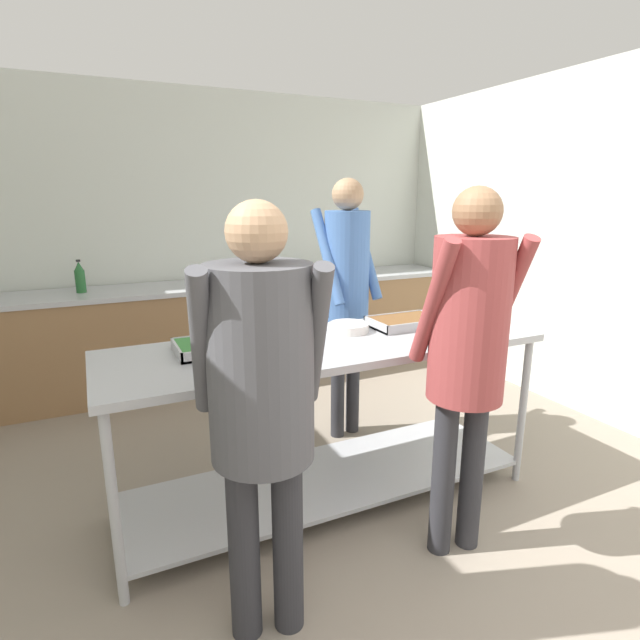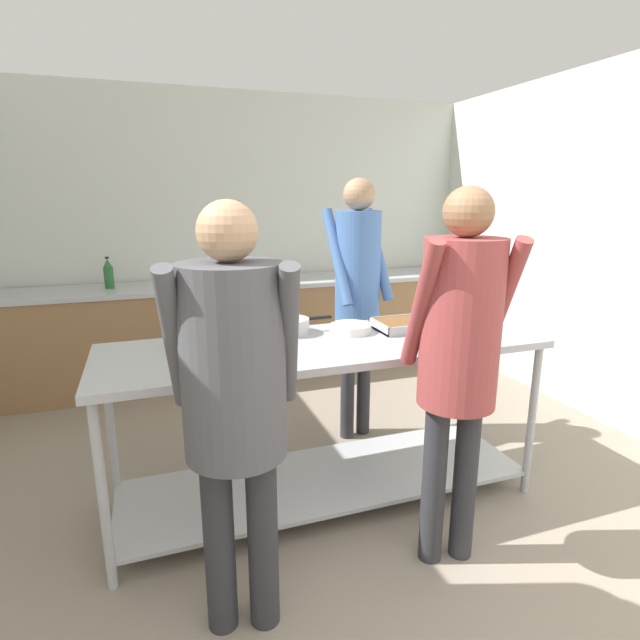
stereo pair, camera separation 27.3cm
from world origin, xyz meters
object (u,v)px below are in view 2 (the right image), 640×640
Objects in this scene: sauce_pan at (289,325)px; plate_stack at (351,328)px; water_bottle at (109,274)px; guest_serving_left at (234,384)px; serving_tray_vegetables at (216,343)px; serving_tray_roast at (411,324)px; guest_serving_right at (459,342)px; cook_behind_counter at (358,280)px.

sauce_pan reaches higher than plate_stack.
guest_serving_left is at bearing -78.81° from water_bottle.
serving_tray_vegetables is 0.82m from guest_serving_left.
plate_stack is 0.57× the size of serving_tray_roast.
sauce_pan is at bearing 164.74° from plate_stack.
guest_serving_right reaches higher than plate_stack.
sauce_pan is 0.76m from cook_behind_counter.
guest_serving_left is (-0.81, -0.86, 0.08)m from plate_stack.
water_bottle reaches higher than plate_stack.
water_bottle is (-1.76, 2.10, 0.08)m from serving_tray_roast.
water_bottle is at bearing 124.08° from plate_stack.
plate_stack is at bearing -15.26° from sauce_pan.
sauce_pan reaches higher than serving_tray_roast.
cook_behind_counter is at bearing 62.98° from plate_stack.
sauce_pan is (0.43, 0.14, 0.02)m from serving_tray_vegetables.
cook_behind_counter is (1.04, 0.57, 0.18)m from serving_tray_vegetables.
serving_tray_vegetables is 0.24× the size of guest_serving_right.
guest_serving_left is 1.76m from cook_behind_counter.
sauce_pan is 0.22× the size of guest_serving_left.
water_bottle reaches higher than serving_tray_roast.
cook_behind_counter reaches higher than plate_stack.
guest_serving_right is 6.41× the size of water_bottle.
serving_tray_vegetables is 1.14m from serving_tray_roast.
serving_tray_vegetables is at bearing -73.61° from water_bottle.
guest_serving_left is 0.93× the size of cook_behind_counter.
guest_serving_left is at bearing -116.52° from sauce_pan.
guest_serving_right is (0.95, -0.75, 0.12)m from serving_tray_vegetables.
sauce_pan is 0.89× the size of serving_tray_roast.
guest_serving_right is at bearing -61.14° from water_bottle.
plate_stack is 0.61m from cook_behind_counter.
serving_tray_roast is (0.71, -0.14, -0.02)m from sauce_pan.
guest_serving_right is at bearing -59.60° from sauce_pan.
serving_tray_roast is at bearing 0.09° from serving_tray_vegetables.
cook_behind_counter is (-0.10, 0.56, 0.18)m from serving_tray_roast.
plate_stack is 0.14× the size of guest_serving_left.
cook_behind_counter is 2.26m from water_bottle.
water_bottle reaches higher than sauce_pan.
guest_serving_left is 0.97× the size of guest_serving_right.
guest_serving_right reaches higher than water_bottle.
serving_tray_roast is 0.23× the size of cook_behind_counter.
guest_serving_right reaches higher than serving_tray_roast.
sauce_pan is 2.23m from water_bottle.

